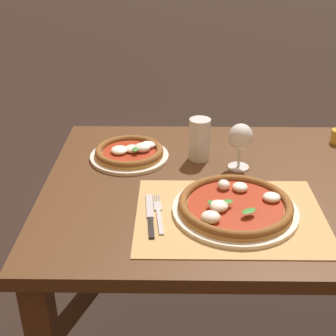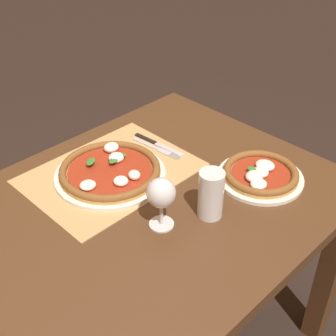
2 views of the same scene
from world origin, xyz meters
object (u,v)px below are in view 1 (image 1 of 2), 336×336
fork (159,213)px  knife (150,215)px  pint_glass (199,140)px  pizza_far (130,153)px  wine_glass (241,138)px  pizza_near (235,206)px

fork → knife: knife is taller
pint_glass → knife: bearing=-112.5°
knife → pint_glass: bearing=67.5°
pint_glass → knife: 0.40m
pizza_far → wine_glass: size_ratio=1.74×
wine_glass → fork: 0.40m
pizza_near → pizza_far: 0.47m
pizza_near → knife: (-0.23, -0.02, -0.02)m
pizza_far → wine_glass: 0.38m
fork → knife: 0.03m
pizza_near → fork: 0.21m
fork → pizza_near: bearing=3.2°
pizza_far → fork: pizza_far is taller
pizza_far → knife: size_ratio=1.25×
pint_glass → fork: (-0.13, -0.35, -0.06)m
knife → pizza_far: bearing=103.4°
wine_glass → fork: wine_glass is taller
fork → pint_glass: bearing=70.0°
fork → wine_glass: bearing=48.2°
pizza_near → fork: (-0.21, -0.01, -0.02)m
pizza_far → fork: (0.11, -0.35, -0.01)m
pizza_far → knife: pizza_far is taller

